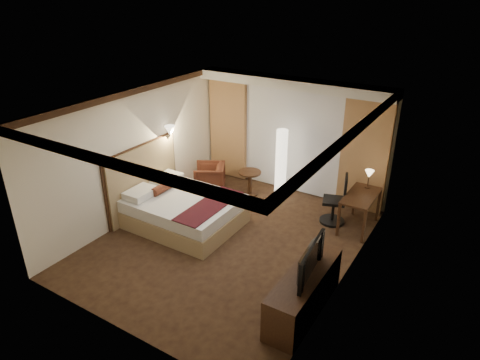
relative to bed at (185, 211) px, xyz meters
The scene contains 21 objects.
floor 1.17m from the bed, ahead, with size 4.50×5.50×0.01m, color black.
ceiling 2.64m from the bed, ahead, with size 4.50×5.50×0.01m, color white.
back_wall 3.09m from the bed, 67.39° to the left, with size 4.50×0.02×2.70m, color white.
left_wall 1.53m from the bed, behind, with size 0.02×5.50×2.70m, color white.
right_wall 3.53m from the bed, ahead, with size 0.02×5.50×2.70m, color white.
crown_molding 2.58m from the bed, ahead, with size 4.50×5.50×0.12m, color black, non-canonical shape.
soffit 3.53m from the bed, 65.34° to the left, with size 4.50×0.50×0.20m, color white.
curtain_sheer 2.99m from the bed, 66.77° to the left, with size 2.48×0.04×2.45m, color silver.
curtain_left_drape 2.78m from the bed, 102.79° to the left, with size 1.00×0.14×2.45m, color #A5784B.
curtain_right_drape 3.92m from the bed, 42.13° to the left, with size 1.00×0.14×2.45m, color #A5784B.
wall_sconce 1.83m from the bed, 139.27° to the left, with size 0.24×0.24×0.24m, color white, non-canonical shape.
bed is the anchor object (origin of this frame).
headboard 1.16m from the bed, behind, with size 0.12×1.97×1.50m, color tan, non-canonical shape.
armchair 1.70m from the bed, 107.82° to the left, with size 0.68×0.64×0.70m, color #522818.
side_table 1.94m from the bed, 77.21° to the left, with size 0.53×0.53×0.58m, color black, non-canonical shape.
floor_lamp 2.46m from the bed, 63.13° to the left, with size 0.35×0.35×1.64m, color white, non-canonical shape.
desk 3.53m from the bed, 29.51° to the left, with size 0.55×1.09×0.75m, color black, non-canonical shape.
desk_lamp 3.79m from the bed, 34.79° to the left, with size 0.18×0.18×0.34m, color #FFD899, non-canonical shape.
office_chair 3.06m from the bed, 33.55° to the left, with size 0.52×0.52×1.08m, color black, non-canonical shape.
dresser 3.30m from the bed, 18.97° to the right, with size 0.50×1.77×0.69m, color black, non-canonical shape.
television 3.34m from the bed, 19.14° to the right, with size 1.04×0.60×0.14m, color black.
Camera 1 is at (3.86, -5.84, 4.57)m, focal length 32.00 mm.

